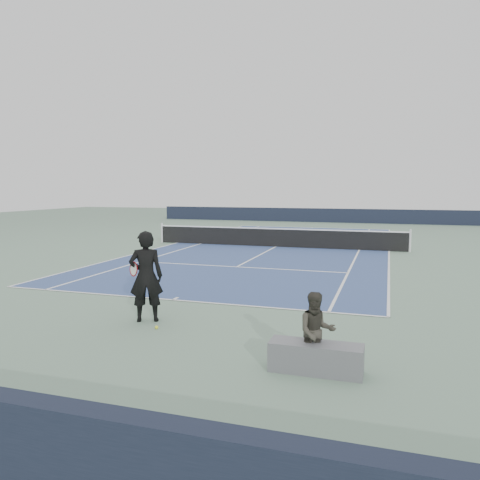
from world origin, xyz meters
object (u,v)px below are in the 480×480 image
(tennis_net, at_px, (276,237))
(tennis_ball, at_px, (157,327))
(spectator_bench, at_px, (316,344))
(tennis_player, at_px, (146,276))

(tennis_net, bearing_deg, tennis_ball, -86.85)
(tennis_ball, bearing_deg, spectator_bench, -20.11)
(tennis_player, height_order, tennis_ball, tennis_player)
(tennis_player, relative_size, tennis_ball, 27.84)
(tennis_net, relative_size, tennis_ball, 175.64)
(tennis_net, height_order, spectator_bench, spectator_bench)
(tennis_net, distance_m, tennis_player, 13.83)
(tennis_net, height_order, tennis_ball, tennis_net)
(tennis_player, xyz_separation_m, tennis_ball, (0.49, -0.48, -0.99))
(tennis_net, relative_size, spectator_bench, 8.16)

